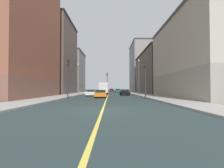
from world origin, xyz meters
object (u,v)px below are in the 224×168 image
Objects in this scene: box_truck at (104,88)px; building_right_corner at (9,20)px; street_lamp_right_near at (78,76)px; car_orange at (101,94)px; traffic_light_median_far at (107,80)px; car_teal at (118,91)px; car_maroon at (112,90)px; traffic_light_left_near at (145,74)px; car_black at (125,92)px; building_right_midblock at (52,58)px; building_left_near at (204,57)px; car_green at (101,91)px; street_lamp_left_near at (139,74)px; building_right_distant at (68,72)px; car_blue at (103,90)px; building_left_mid at (159,73)px; building_left_far at (144,68)px; car_white at (91,93)px; traffic_light_right_near at (68,73)px.

building_right_corner is at bearing -127.56° from box_truck.
car_orange is (5.60, -10.54, -3.73)m from street_lamp_right_near.
traffic_light_median_far reaches higher than car_teal.
car_orange is 0.87× the size of car_maroon.
car_black is (-2.01, 12.61, -2.93)m from traffic_light_left_near.
building_right_corner is at bearing -90.00° from building_right_midblock.
car_green is at bearing 116.14° from building_left_near.
car_teal is (-3.37, 28.75, -4.02)m from street_lamp_left_near.
car_orange is (14.20, -37.40, -6.98)m from building_right_distant.
building_right_midblock is 3.57× the size of traffic_light_left_near.
box_truck is (-4.43, -20.69, 0.92)m from car_teal.
car_blue is at bearing 99.00° from car_black.
car_black is at bearing -86.13° from car_maroon.
building_left_mid is 25.67m from street_lamp_right_near.
car_black is at bearing -106.68° from building_left_far.
car_maroon is at bearing 95.16° from traffic_light_left_near.
building_right_corner is (-30.51, -0.16, 5.74)m from building_left_near.
building_right_midblock is 4.22× the size of car_white.
building_left_near is at bearing 10.47° from traffic_light_left_near.
building_right_distant is 2.02× the size of street_lamp_left_near.
building_right_corner is 24.69m from car_black.
building_right_midblock is 12.93m from street_lamp_right_near.
box_truck is (-16.39, 18.19, -4.80)m from building_left_near.
street_lamp_right_near is (8.59, -26.86, -3.25)m from building_right_distant.
traffic_light_left_near is 0.75× the size of box_truck.
street_lamp_left_near reaches higher than car_blue.
building_right_corner is 22.64m from traffic_light_left_near.
car_orange is (-7.72, -8.99, -4.06)m from street_lamp_left_near.
traffic_light_left_near reaches higher than car_green.
building_right_midblock is at bearing 90.00° from building_right_corner.
street_lamp_left_near is 1.78× the size of car_black.
building_right_distant is 20.68m from car_maroon.
traffic_light_median_far is at bearing -94.05° from car_maroon.
car_white is (-9.92, -2.54, -4.07)m from street_lamp_left_near.
traffic_light_right_near is 15.97m from car_black.
building_left_far is 42.75m from building_right_midblock.
building_right_corner reaches higher than building_left_far.
street_lamp_left_near reaches higher than traffic_light_right_near.
building_right_corner is 3.21× the size of street_lamp_left_near.
building_right_distant is at bearing 110.78° from car_orange.
traffic_light_median_far is 20.67m from car_white.
traffic_light_right_near is 0.75× the size of street_lamp_left_near.
building_right_distant is at bearing 124.74° from box_truck.
car_maroon is (-14.22, 49.22, -5.73)m from building_left_near.
street_lamp_left_near is at bearing -6.65° from street_lamp_right_near.
building_left_mid is at bearing -49.38° from car_teal.
building_right_distant is 36.00m from street_lamp_left_near.
building_left_near is 20.82m from car_white.
car_white is 31.96m from car_teal.
traffic_light_median_far is 25.10m from car_blue.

